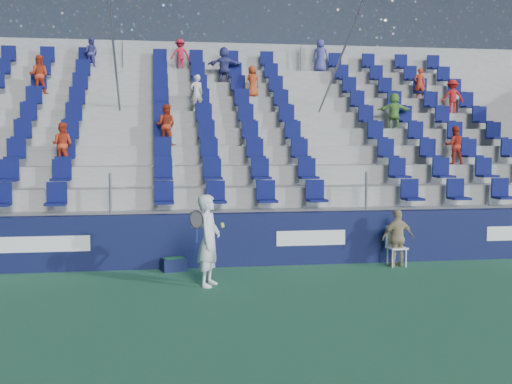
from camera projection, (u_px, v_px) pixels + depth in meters
ground at (269, 298)px, 11.46m from camera, size 70.00×70.00×0.00m
sponsor_wall at (245, 239)px, 14.52m from camera, size 24.00×0.32×1.20m
grandstand at (222, 164)px, 19.42m from camera, size 24.00×8.17×6.63m
tennis_player at (209, 240)px, 12.41m from camera, size 0.72×0.76×1.79m
line_judge_chair at (395, 243)px, 14.55m from camera, size 0.43×0.44×0.90m
line_judge at (398, 238)px, 14.40m from camera, size 0.80×0.41×1.31m
ball_bin at (174, 264)px, 13.91m from camera, size 0.59×0.46×0.29m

